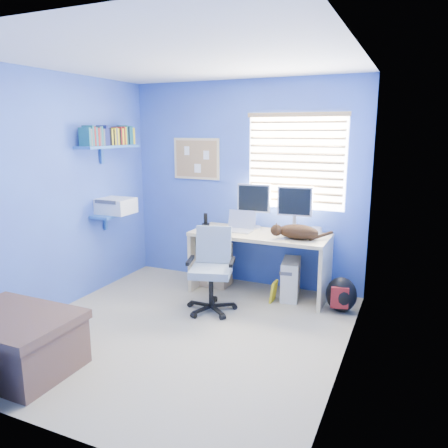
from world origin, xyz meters
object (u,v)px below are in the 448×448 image
at_px(office_chair, 212,280).
at_px(desk, 259,264).
at_px(cat, 298,232).
at_px(tower_pc, 291,279).
at_px(laptop, 238,222).

bearing_deg(office_chair, desk, 64.52).
xyz_separation_m(desk, cat, (0.47, -0.09, 0.45)).
bearing_deg(tower_pc, office_chair, -145.35).
bearing_deg(laptop, desk, 1.91).
bearing_deg(laptop, tower_pc, 2.34).
relative_size(cat, office_chair, 0.51).
height_order(cat, tower_pc, cat).
xyz_separation_m(laptop, office_chair, (-0.04, -0.64, -0.52)).
bearing_deg(office_chair, tower_pc, 44.69).
height_order(tower_pc, office_chair, office_chair).
bearing_deg(desk, tower_pc, 4.02).
bearing_deg(office_chair, laptop, 86.17).
xyz_separation_m(desk, laptop, (-0.27, -0.02, 0.48)).
bearing_deg(desk, laptop, -176.73).
height_order(laptop, cat, laptop).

